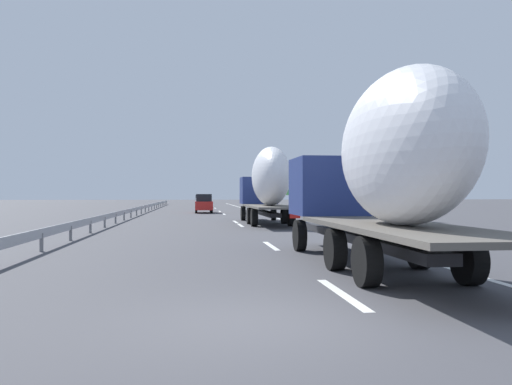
# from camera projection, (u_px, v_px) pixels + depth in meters

# --- Properties ---
(ground_plane) EXTENTS (260.00, 260.00, 0.00)m
(ground_plane) POSITION_uv_depth(u_px,v_px,m) (205.00, 215.00, 47.44)
(ground_plane) COLOR #424247
(lane_stripe_0) EXTENTS (3.20, 0.20, 0.01)m
(lane_stripe_0) POSITION_uv_depth(u_px,v_px,m) (342.00, 294.00, 9.92)
(lane_stripe_0) COLOR white
(lane_stripe_0) RESTS_ON ground_plane
(lane_stripe_1) EXTENTS (3.20, 0.20, 0.01)m
(lane_stripe_1) POSITION_uv_depth(u_px,v_px,m) (271.00, 246.00, 19.07)
(lane_stripe_1) COLOR white
(lane_stripe_1) RESTS_ON ground_plane
(lane_stripe_2) EXTENTS (3.20, 0.20, 0.01)m
(lane_stripe_2) POSITION_uv_depth(u_px,v_px,m) (240.00, 225.00, 31.69)
(lane_stripe_2) COLOR white
(lane_stripe_2) RESTS_ON ground_plane
(lane_stripe_3) EXTENTS (3.20, 0.20, 0.01)m
(lane_stripe_3) POSITION_uv_depth(u_px,v_px,m) (235.00, 222.00, 35.51)
(lane_stripe_3) COLOR white
(lane_stripe_3) RESTS_ON ground_plane
(lane_stripe_4) EXTENTS (3.20, 0.20, 0.01)m
(lane_stripe_4) POSITION_uv_depth(u_px,v_px,m) (224.00, 214.00, 49.29)
(lane_stripe_4) COLOR white
(lane_stripe_4) RESTS_ON ground_plane
(lane_stripe_5) EXTENTS (3.20, 0.20, 0.01)m
(lane_stripe_5) POSITION_uv_depth(u_px,v_px,m) (220.00, 211.00, 57.32)
(lane_stripe_5) COLOR white
(lane_stripe_5) RESTS_ON ground_plane
(lane_stripe_6) EXTENTS (3.20, 0.20, 0.01)m
(lane_stripe_6) POSITION_uv_depth(u_px,v_px,m) (214.00, 208.00, 73.02)
(lane_stripe_6) COLOR white
(lane_stripe_6) RESTS_ON ground_plane
(lane_stripe_7) EXTENTS (3.20, 0.20, 0.01)m
(lane_stripe_7) POSITION_uv_depth(u_px,v_px,m) (215.00, 208.00, 69.77)
(lane_stripe_7) COLOR white
(lane_stripe_7) RESTS_ON ground_plane
(lane_stripe_8) EXTENTS (3.20, 0.20, 0.01)m
(lane_stripe_8) POSITION_uv_depth(u_px,v_px,m) (214.00, 207.00, 74.00)
(lane_stripe_8) COLOR white
(lane_stripe_8) RESTS_ON ground_plane
(edge_line_right) EXTENTS (110.00, 0.20, 0.01)m
(edge_line_right) POSITION_uv_depth(u_px,v_px,m) (258.00, 213.00, 53.05)
(edge_line_right) COLOR white
(edge_line_right) RESTS_ON ground_plane
(truck_lead) EXTENTS (12.68, 2.55, 4.75)m
(truck_lead) POSITION_uv_depth(u_px,v_px,m) (268.00, 183.00, 32.80)
(truck_lead) COLOR navy
(truck_lead) RESTS_ON ground_plane
(truck_trailing) EXTENTS (12.35, 2.55, 4.65)m
(truck_trailing) POSITION_uv_depth(u_px,v_px,m) (382.00, 167.00, 12.85)
(truck_trailing) COLOR navy
(truck_trailing) RESTS_ON ground_plane
(car_red_compact) EXTENTS (4.65, 1.74, 1.90)m
(car_red_compact) POSITION_uv_depth(u_px,v_px,m) (204.00, 203.00, 52.67)
(car_red_compact) COLOR red
(car_red_compact) RESTS_ON ground_plane
(car_white_van) EXTENTS (4.78, 1.79, 1.77)m
(car_white_van) POSITION_uv_depth(u_px,v_px,m) (200.00, 199.00, 100.73)
(car_white_van) COLOR white
(car_white_van) RESTS_ON ground_plane
(road_sign) EXTENTS (0.10, 0.90, 3.09)m
(road_sign) POSITION_uv_depth(u_px,v_px,m) (272.00, 192.00, 51.63)
(road_sign) COLOR gray
(road_sign) RESTS_ON ground_plane
(tree_0) EXTENTS (3.01, 3.01, 5.02)m
(tree_0) POSITION_uv_depth(u_px,v_px,m) (381.00, 176.00, 38.46)
(tree_0) COLOR #472D19
(tree_0) RESTS_ON ground_plane
(tree_1) EXTENTS (3.93, 3.93, 6.15)m
(tree_1) POSITION_uv_depth(u_px,v_px,m) (299.00, 178.00, 67.55)
(tree_1) COLOR #472D19
(tree_1) RESTS_ON ground_plane
(tree_2) EXTENTS (3.24, 3.24, 7.36)m
(tree_2) POSITION_uv_depth(u_px,v_px,m) (263.00, 179.00, 93.60)
(tree_2) COLOR #472D19
(tree_2) RESTS_ON ground_plane
(guardrail_median) EXTENTS (94.00, 0.10, 0.76)m
(guardrail_median) POSITION_uv_depth(u_px,v_px,m) (141.00, 208.00, 49.72)
(guardrail_median) COLOR #9EA0A5
(guardrail_median) RESTS_ON ground_plane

